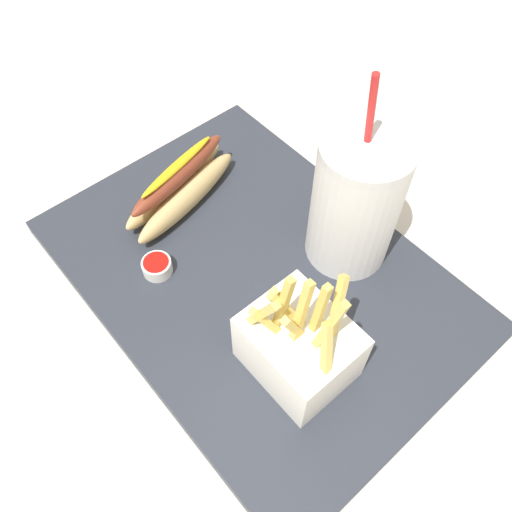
% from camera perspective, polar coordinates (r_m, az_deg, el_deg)
% --- Properties ---
extents(ground_plane, '(2.40, 2.40, 0.02)m').
position_cam_1_polar(ground_plane, '(0.62, 0.00, -3.18)').
color(ground_plane, silver).
extents(food_tray, '(0.46, 0.33, 0.02)m').
position_cam_1_polar(food_tray, '(0.60, 0.00, -2.18)').
color(food_tray, '#2D333D').
rests_on(food_tray, ground_plane).
extents(soda_cup, '(0.09, 0.09, 0.23)m').
position_cam_1_polar(soda_cup, '(0.56, 10.68, 5.68)').
color(soda_cup, white).
rests_on(soda_cup, food_tray).
extents(fries_basket, '(0.10, 0.09, 0.14)m').
position_cam_1_polar(fries_basket, '(0.50, 4.64, -9.67)').
color(fries_basket, white).
rests_on(fries_basket, food_tray).
extents(hot_dog_1, '(0.09, 0.18, 0.06)m').
position_cam_1_polar(hot_dog_1, '(0.64, -8.23, 7.41)').
color(hot_dog_1, '#DBB775').
rests_on(hot_dog_1, food_tray).
extents(ketchup_cup_1, '(0.03, 0.03, 0.02)m').
position_cam_1_polar(ketchup_cup_1, '(0.59, -10.63, -1.05)').
color(ketchup_cup_1, white).
rests_on(ketchup_cup_1, food_tray).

